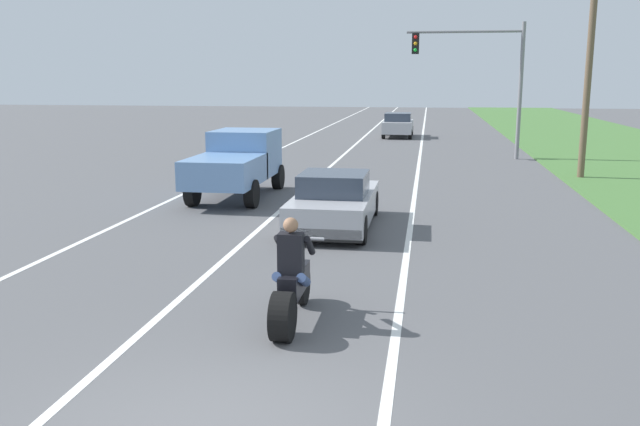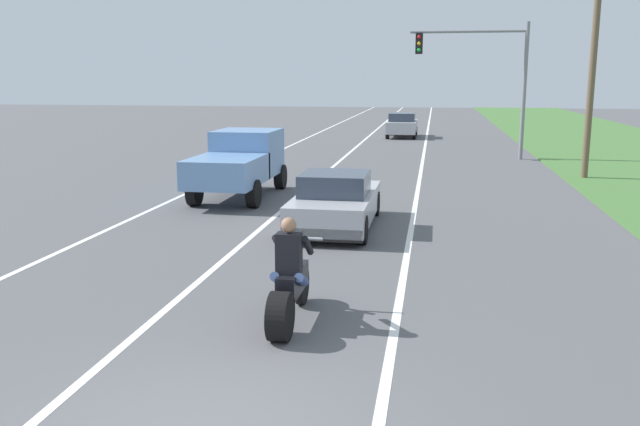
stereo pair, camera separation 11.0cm
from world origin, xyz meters
name	(u,v)px [view 2 (the right image)]	position (x,y,z in m)	size (l,w,h in m)	color
lane_stripe_left_solid	(240,169)	(-5.40, 20.00, 0.00)	(0.14, 120.00, 0.01)	white
lane_stripe_right_solid	(421,173)	(1.80, 20.00, 0.00)	(0.14, 120.00, 0.01)	white
lane_stripe_centre_dashed	(329,171)	(-1.80, 20.00, 0.00)	(0.14, 120.00, 0.01)	white
motorcycle_with_rider	(289,286)	(0.26, 3.32, 0.59)	(0.70, 2.21, 1.62)	black
sports_car_silver	(336,202)	(-0.03, 9.91, 0.63)	(1.84, 4.30, 1.37)	#B7B7BC
pickup_truck_left_lane_light_blue	(239,161)	(-3.55, 13.68, 1.11)	(2.02, 4.80, 1.98)	#6B93C6
traffic_light_mast_near	(488,68)	(4.51, 25.22, 4.03)	(5.14, 0.34, 6.00)	gray
utility_pole_roadside	(593,66)	(7.66, 19.38, 3.99)	(0.24, 0.24, 7.98)	brown
distant_car_far_ahead	(402,125)	(0.28, 35.93, 0.77)	(1.80, 4.00, 1.50)	#B2B2B7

